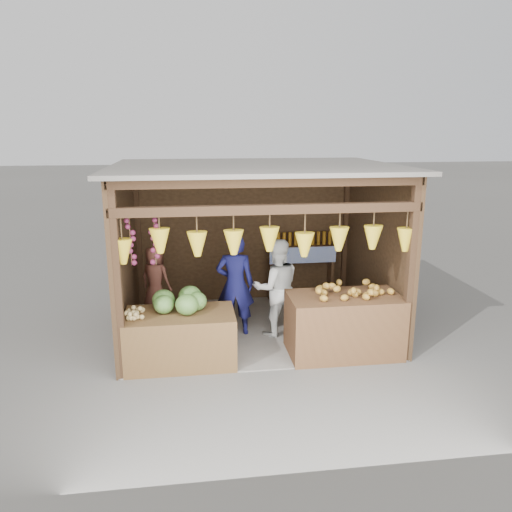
{
  "coord_description": "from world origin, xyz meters",
  "views": [
    {
      "loc": [
        -1.02,
        -7.58,
        3.18
      ],
      "look_at": [
        0.0,
        -0.1,
        1.25
      ],
      "focal_mm": 35.0,
      "sensor_mm": 36.0,
      "label": 1
    }
  ],
  "objects_px": {
    "man_standing": "(235,285)",
    "counter_left": "(181,338)",
    "counter_right": "(344,325)",
    "vendor_seated": "(155,279)",
    "woman_standing": "(276,288)"
  },
  "relations": [
    {
      "from": "man_standing",
      "to": "counter_left",
      "type": "bearing_deg",
      "value": 54.69
    },
    {
      "from": "counter_right",
      "to": "vendor_seated",
      "type": "height_order",
      "value": "vendor_seated"
    },
    {
      "from": "counter_right",
      "to": "vendor_seated",
      "type": "relative_size",
      "value": 1.48
    },
    {
      "from": "woman_standing",
      "to": "counter_left",
      "type": "bearing_deg",
      "value": 23.81
    },
    {
      "from": "man_standing",
      "to": "woman_standing",
      "type": "bearing_deg",
      "value": 176.81
    },
    {
      "from": "counter_left",
      "to": "woman_standing",
      "type": "distance_m",
      "value": 1.73
    },
    {
      "from": "woman_standing",
      "to": "vendor_seated",
      "type": "distance_m",
      "value": 1.96
    },
    {
      "from": "man_standing",
      "to": "woman_standing",
      "type": "height_order",
      "value": "man_standing"
    },
    {
      "from": "counter_left",
      "to": "vendor_seated",
      "type": "relative_size",
      "value": 1.39
    },
    {
      "from": "counter_right",
      "to": "vendor_seated",
      "type": "bearing_deg",
      "value": 153.65
    },
    {
      "from": "man_standing",
      "to": "vendor_seated",
      "type": "bearing_deg",
      "value": -10.55
    },
    {
      "from": "counter_right",
      "to": "man_standing",
      "type": "distance_m",
      "value": 1.79
    },
    {
      "from": "counter_left",
      "to": "vendor_seated",
      "type": "xyz_separation_m",
      "value": [
        -0.4,
        1.33,
        0.47
      ]
    },
    {
      "from": "counter_left",
      "to": "counter_right",
      "type": "height_order",
      "value": "counter_right"
    },
    {
      "from": "counter_right",
      "to": "counter_left",
      "type": "bearing_deg",
      "value": 179.39
    }
  ]
}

